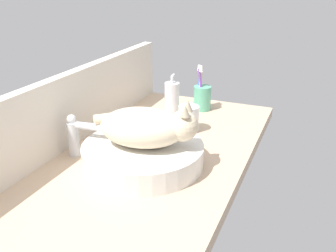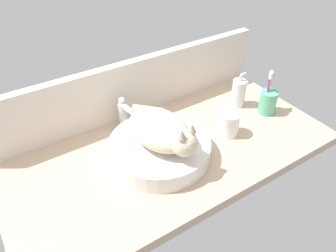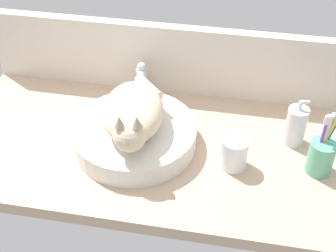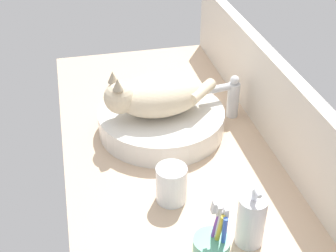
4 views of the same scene
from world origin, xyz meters
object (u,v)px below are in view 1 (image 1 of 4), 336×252
object	(u,v)px
faucet	(76,134)
cat	(147,127)
water_glass	(189,120)
soap_dispenser	(172,97)
toothbrush_cup	(202,97)
sink_basin	(143,154)

from	to	relation	value
faucet	cat	bearing A→B (deg)	-82.54
cat	water_glass	distance (cm)	30.05
soap_dispenser	cat	bearing A→B (deg)	-166.71
toothbrush_cup	faucet	bearing A→B (deg)	157.47
water_glass	toothbrush_cup	bearing A→B (deg)	6.25
sink_basin	water_glass	world-z (taller)	water_glass
cat	faucet	bearing A→B (deg)	97.46
faucet	soap_dispenser	world-z (taller)	soap_dispenser
faucet	soap_dispenser	bearing A→B (deg)	-13.98
faucet	water_glass	size ratio (longest dim) A/B	1.45
cat	toothbrush_cup	distance (cm)	52.27
sink_basin	water_glass	size ratio (longest dim) A/B	3.84
faucet	sink_basin	bearing A→B (deg)	-82.89
soap_dispenser	water_glass	xyz separation A→B (cm)	(-16.51, -13.23, -1.99)
faucet	toothbrush_cup	bearing A→B (deg)	-22.53
cat	faucet	xyz separation A→B (cm)	(-2.97, 22.73, -5.04)
water_glass	sink_basin	bearing A→B (deg)	172.44
sink_basin	cat	size ratio (longest dim) A/B	1.12
cat	soap_dispenser	world-z (taller)	cat
sink_basin	faucet	world-z (taller)	faucet
sink_basin	soap_dispenser	world-z (taller)	soap_dispenser
cat	faucet	world-z (taller)	cat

